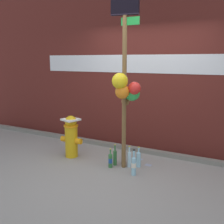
{
  "coord_description": "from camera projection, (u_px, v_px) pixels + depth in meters",
  "views": [
    {
      "loc": [
        1.92,
        -3.59,
        1.81
      ],
      "look_at": [
        -0.2,
        0.34,
        0.94
      ],
      "focal_mm": 43.27,
      "sensor_mm": 36.0,
      "label": 1
    }
  ],
  "objects": [
    {
      "name": "bottle_1",
      "position": [
        139.0,
        159.0,
        4.6
      ],
      "size": [
        0.08,
        0.08,
        0.36
      ],
      "color": "#93CCE0",
      "rests_on": "ground_plane"
    },
    {
      "name": "fire_hydrant",
      "position": [
        71.0,
        135.0,
        5.05
      ],
      "size": [
        0.44,
        0.35,
        0.79
      ],
      "color": "gold",
      "rests_on": "ground_plane"
    },
    {
      "name": "bottle_5",
      "position": [
        129.0,
        158.0,
        4.6
      ],
      "size": [
        0.06,
        0.06,
        0.37
      ],
      "color": "#B2DBEA",
      "rests_on": "ground_plane"
    },
    {
      "name": "litter_0",
      "position": [
        148.0,
        165.0,
        4.7
      ],
      "size": [
        0.12,
        0.1,
        0.01
      ],
      "primitive_type": "cube",
      "rotation": [
        0.0,
        0.0,
        1.5
      ],
      "color": "#8C99B2",
      "rests_on": "ground_plane"
    },
    {
      "name": "bottle_4",
      "position": [
        115.0,
        157.0,
        4.68
      ],
      "size": [
        0.06,
        0.06,
        0.38
      ],
      "color": "#337038",
      "rests_on": "ground_plane"
    },
    {
      "name": "building_wall",
      "position": [
        150.0,
        52.0,
        5.31
      ],
      "size": [
        10.0,
        0.21,
        3.92
      ],
      "color": "#561E19",
      "rests_on": "ground_plane"
    },
    {
      "name": "litter_1",
      "position": [
        139.0,
        159.0,
        4.98
      ],
      "size": [
        0.14,
        0.09,
        0.01
      ],
      "primitive_type": "cube",
      "rotation": [
        0.0,
        0.0,
        0.14
      ],
      "color": "#8C99B2",
      "rests_on": "ground_plane"
    },
    {
      "name": "curb_strip",
      "position": [
        141.0,
        150.0,
        5.36
      ],
      "size": [
        8.0,
        0.12,
        0.08
      ],
      "primitive_type": "cube",
      "color": "slate",
      "rests_on": "ground_plane"
    },
    {
      "name": "ground_plane",
      "position": [
        113.0,
        174.0,
        4.34
      ],
      "size": [
        14.0,
        14.0,
        0.0
      ],
      "primitive_type": "plane",
      "color": "gray"
    },
    {
      "name": "bottle_3",
      "position": [
        134.0,
        165.0,
        4.27
      ],
      "size": [
        0.08,
        0.08,
        0.42
      ],
      "color": "#93CCE0",
      "rests_on": "ground_plane"
    },
    {
      "name": "bottle_2",
      "position": [
        124.0,
        154.0,
        4.76
      ],
      "size": [
        0.08,
        0.08,
        0.39
      ],
      "color": "brown",
      "rests_on": "ground_plane"
    },
    {
      "name": "bottle_0",
      "position": [
        110.0,
        160.0,
        4.58
      ],
      "size": [
        0.07,
        0.07,
        0.34
      ],
      "color": "#337038",
      "rests_on": "ground_plane"
    },
    {
      "name": "memorial_post",
      "position": [
        126.0,
        76.0,
        4.27
      ],
      "size": [
        0.52,
        0.49,
        2.84
      ],
      "color": "brown",
      "rests_on": "ground_plane"
    }
  ]
}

